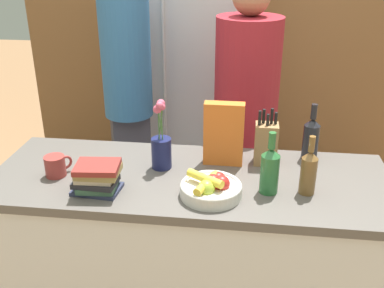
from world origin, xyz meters
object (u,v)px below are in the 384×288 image
(person_at_sink, at_px, (128,87))
(fruit_bowl, at_px, (211,187))
(bottle_wine, at_px, (311,138))
(bottle_oil, at_px, (309,171))
(coffee_mug, at_px, (56,166))
(person_in_blue, at_px, (245,116))
(cereal_box, at_px, (224,134))
(book_stack, at_px, (97,177))
(flower_vase, at_px, (161,147))
(bottle_vinegar, at_px, (270,169))
(knife_block, at_px, (266,143))
(refrigerator, at_px, (181,81))

(person_at_sink, bearing_deg, fruit_bowl, -81.58)
(bottle_wine, bearing_deg, bottle_oil, -97.95)
(coffee_mug, distance_m, bottle_wine, 1.17)
(person_in_blue, bearing_deg, cereal_box, -118.81)
(fruit_bowl, distance_m, person_in_blue, 0.82)
(cereal_box, distance_m, book_stack, 0.60)
(cereal_box, bearing_deg, coffee_mug, -163.68)
(bottle_wine, xyz_separation_m, person_in_blue, (-0.31, 0.40, -0.06))
(fruit_bowl, bearing_deg, cereal_box, 84.58)
(coffee_mug, bearing_deg, person_at_sink, 82.44)
(flower_vase, relative_size, person_in_blue, 0.19)
(cereal_box, distance_m, person_at_sink, 0.88)
(bottle_vinegar, distance_m, bottle_wine, 0.40)
(book_stack, relative_size, bottle_vinegar, 0.77)
(bottle_wine, relative_size, person_in_blue, 0.16)
(book_stack, distance_m, person_in_blue, 1.02)
(flower_vase, distance_m, bottle_wine, 0.70)
(bottle_vinegar, distance_m, person_in_blue, 0.76)
(bottle_oil, relative_size, person_in_blue, 0.15)
(fruit_bowl, bearing_deg, bottle_vinegar, 14.93)
(book_stack, distance_m, bottle_vinegar, 0.71)
(bottle_oil, distance_m, bottle_vinegar, 0.16)
(fruit_bowl, bearing_deg, coffee_mug, 172.59)
(cereal_box, bearing_deg, person_at_sink, 133.99)
(cereal_box, xyz_separation_m, coffee_mug, (-0.72, -0.21, -0.10))
(knife_block, xyz_separation_m, bottle_wine, (0.21, 0.08, 0.01))
(coffee_mug, height_order, bottle_oil, bottle_oil)
(flower_vase, distance_m, coffee_mug, 0.47)
(coffee_mug, height_order, person_at_sink, person_at_sink)
(fruit_bowl, height_order, bottle_oil, bottle_oil)
(fruit_bowl, bearing_deg, refrigerator, 102.91)
(refrigerator, height_order, cereal_box, refrigerator)
(refrigerator, xyz_separation_m, knife_block, (0.57, -1.18, 0.07))
(bottle_oil, relative_size, bottle_vinegar, 0.95)
(bottle_wine, bearing_deg, fruit_bowl, -137.00)
(coffee_mug, bearing_deg, refrigerator, 76.12)
(bottle_vinegar, bearing_deg, book_stack, -173.18)
(bottle_vinegar, bearing_deg, bottle_oil, 4.47)
(refrigerator, height_order, person_at_sink, refrigerator)
(book_stack, height_order, person_in_blue, person_in_blue)
(refrigerator, xyz_separation_m, coffee_mug, (-0.35, -1.42, 0.01))
(coffee_mug, distance_m, person_at_sink, 0.86)
(book_stack, height_order, bottle_wine, bottle_wine)
(flower_vase, height_order, book_stack, flower_vase)
(fruit_bowl, distance_m, cereal_box, 0.32)
(book_stack, bearing_deg, knife_block, 26.84)
(fruit_bowl, xyz_separation_m, flower_vase, (-0.25, 0.23, 0.06))
(person_in_blue, bearing_deg, flower_vase, -140.69)
(person_in_blue, bearing_deg, person_at_sink, 151.44)
(bottle_vinegar, distance_m, person_at_sink, 1.20)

